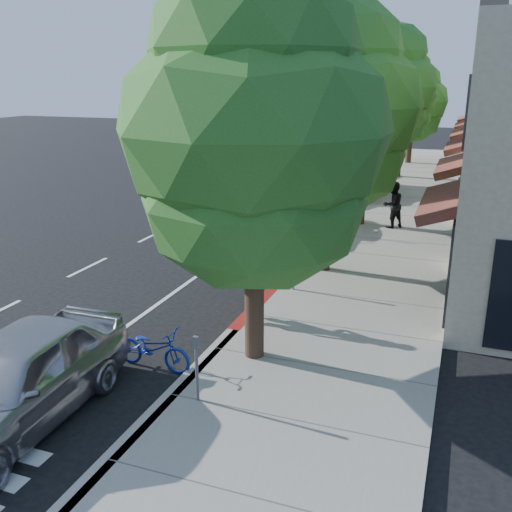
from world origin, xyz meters
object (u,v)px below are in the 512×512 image
at_px(street_tree_4, 403,97).
at_px(cyclist, 254,290).
at_px(street_tree_2, 365,123).
at_px(street_tree_3, 389,89).
at_px(near_car_a, 15,380).
at_px(silver_suv, 285,214).
at_px(street_tree_5, 413,103).
at_px(street_tree_1, 329,110).
at_px(dark_suv_far, 347,164).
at_px(street_tree_0, 254,136).
at_px(pedestrian, 393,205).
at_px(dark_sedan, 321,184).
at_px(white_pickup, 356,177).
at_px(bicycle, 153,348).

height_order(street_tree_4, cyclist, street_tree_4).
distance_m(street_tree_2, street_tree_3, 6.10).
height_order(street_tree_3, near_car_a, street_tree_3).
bearing_deg(silver_suv, street_tree_5, 84.42).
distance_m(street_tree_1, dark_suv_far, 18.20).
bearing_deg(street_tree_0, street_tree_5, 90.00).
relative_size(street_tree_4, pedestrian, 4.10).
height_order(street_tree_2, street_tree_4, street_tree_4).
relative_size(street_tree_3, dark_sedan, 1.68).
height_order(street_tree_1, dark_sedan, street_tree_1).
bearing_deg(street_tree_5, near_car_a, -95.20).
bearing_deg(silver_suv, street_tree_3, 74.23).
height_order(street_tree_0, street_tree_2, street_tree_0).
distance_m(street_tree_4, cyclist, 22.58).
bearing_deg(dark_suv_far, street_tree_2, -72.07).
relative_size(street_tree_4, silver_suv, 1.30).
distance_m(street_tree_5, near_car_a, 33.80).
xyz_separation_m(white_pickup, dark_suv_far, (-1.49, 5.15, -0.15)).
bearing_deg(street_tree_2, cyclist, -93.63).
relative_size(street_tree_5, bicycle, 3.93).
distance_m(street_tree_5, dark_suv_far, 7.86).
height_order(street_tree_0, bicycle, street_tree_0).
bearing_deg(street_tree_1, street_tree_0, -90.00).
xyz_separation_m(street_tree_5, near_car_a, (-3.05, -33.50, -3.26)).
height_order(street_tree_3, dark_suv_far, street_tree_3).
height_order(bicycle, near_car_a, near_car_a).
relative_size(street_tree_0, street_tree_4, 1.06).
height_order(street_tree_3, silver_suv, street_tree_3).
relative_size(street_tree_0, near_car_a, 1.59).
bearing_deg(street_tree_1, street_tree_4, 90.00).
xyz_separation_m(street_tree_4, dark_suv_far, (-2.89, -0.50, -3.88)).
distance_m(near_car_a, pedestrian, 15.90).
relative_size(street_tree_3, silver_suv, 1.46).
height_order(street_tree_0, cyclist, street_tree_0).
bearing_deg(street_tree_5, dark_suv_far, -114.00).
distance_m(dark_suv_far, pedestrian, 12.42).
bearing_deg(dark_sedan, street_tree_5, 81.88).
bearing_deg(street_tree_4, cyclist, -91.67).
bearing_deg(street_tree_0, bicycle, -151.46).
distance_m(street_tree_1, pedestrian, 7.06).
height_order(street_tree_0, near_car_a, street_tree_0).
relative_size(street_tree_0, street_tree_5, 1.14).
distance_m(street_tree_4, bicycle, 25.41).
relative_size(bicycle, dark_suv_far, 0.39).
height_order(street_tree_5, cyclist, street_tree_5).
bearing_deg(dark_sedan, silver_suv, -85.05).
relative_size(street_tree_4, street_tree_5, 1.08).
height_order(street_tree_3, street_tree_5, street_tree_3).
relative_size(silver_suv, dark_suv_far, 1.26).
bearing_deg(near_car_a, pedestrian, 72.50).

